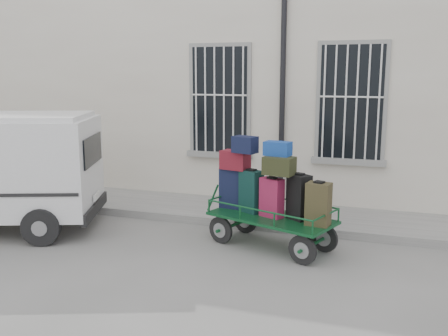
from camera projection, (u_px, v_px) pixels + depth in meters
name	position (u px, v px, depth m)	size (l,w,h in m)	color
ground	(184.00, 250.00, 8.05)	(80.00, 80.00, 0.00)	slate
building	(267.00, 66.00, 12.61)	(24.00, 5.15, 6.00)	beige
sidewalk	(226.00, 211.00, 10.09)	(24.00, 1.70, 0.15)	slate
luggage_cart	(269.00, 195.00, 8.08)	(2.40, 1.55, 1.80)	black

